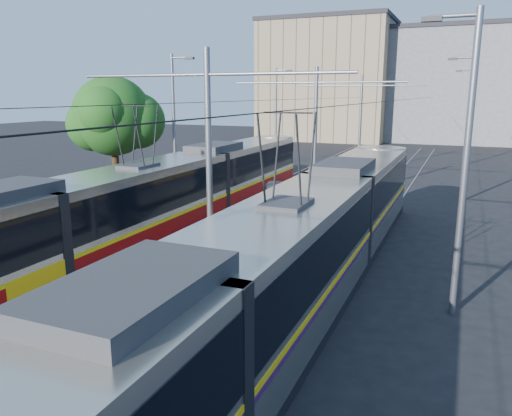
% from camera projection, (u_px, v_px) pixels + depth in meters
% --- Properties ---
extents(ground, '(160.00, 160.00, 0.00)m').
position_uv_depth(ground, '(14.00, 414.00, 9.45)').
color(ground, black).
rests_on(ground, ground).
extents(platform, '(4.00, 50.00, 0.30)m').
position_uv_depth(platform, '(296.00, 213.00, 24.69)').
color(platform, gray).
rests_on(platform, ground).
extents(tactile_strip_left, '(0.70, 50.00, 0.01)m').
position_uv_depth(tactile_strip_left, '(269.00, 208.00, 25.20)').
color(tactile_strip_left, gray).
rests_on(tactile_strip_left, platform).
extents(tactile_strip_right, '(0.70, 50.00, 0.01)m').
position_uv_depth(tactile_strip_right, '(325.00, 213.00, 24.11)').
color(tactile_strip_right, gray).
rests_on(tactile_strip_right, platform).
extents(rails, '(8.71, 70.00, 0.03)m').
position_uv_depth(rails, '(296.00, 216.00, 24.72)').
color(rails, gray).
rests_on(rails, ground).
extents(tram_left, '(2.43, 30.23, 5.50)m').
position_uv_depth(tram_left, '(141.00, 209.00, 18.72)').
color(tram_left, black).
rests_on(tram_left, ground).
extents(tram_right, '(2.43, 30.30, 5.50)m').
position_uv_depth(tram_right, '(286.00, 262.00, 12.34)').
color(tram_right, black).
rests_on(tram_right, ground).
extents(catenary, '(9.20, 70.00, 7.00)m').
position_uv_depth(catenary, '(277.00, 128.00, 21.15)').
color(catenary, slate).
rests_on(catenary, platform).
extents(street_lamps, '(15.18, 38.22, 8.00)m').
position_uv_depth(street_lamps, '(321.00, 126.00, 27.38)').
color(street_lamps, slate).
rests_on(street_lamps, ground).
extents(shelter, '(0.89, 1.20, 2.39)m').
position_uv_depth(shelter, '(275.00, 214.00, 18.63)').
color(shelter, black).
rests_on(shelter, platform).
extents(tree, '(4.74, 4.38, 6.89)m').
position_uv_depth(tree, '(119.00, 118.00, 27.11)').
color(tree, '#382314').
rests_on(tree, ground).
extents(building_left, '(16.32, 12.24, 15.20)m').
position_uv_depth(building_left, '(328.00, 80.00, 65.42)').
color(building_left, gray).
rests_on(building_left, ground).
extents(building_centre, '(18.36, 14.28, 13.86)m').
position_uv_depth(building_centre, '(459.00, 85.00, 63.12)').
color(building_centre, gray).
rests_on(building_centre, ground).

